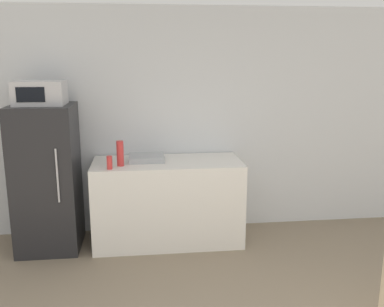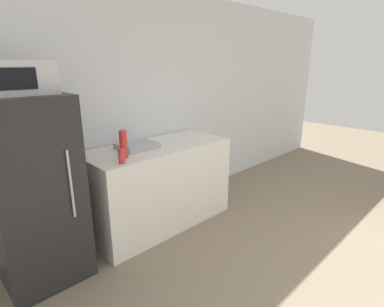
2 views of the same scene
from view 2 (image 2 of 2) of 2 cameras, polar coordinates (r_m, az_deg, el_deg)
The scene contains 7 objects.
wall_back at distance 3.65m, azimuth -7.99°, elevation 9.06°, with size 8.00×0.06×2.60m, color silver.
refrigerator at distance 2.76m, azimuth -27.85°, elevation -6.53°, with size 0.64×0.66×1.56m.
microwave at distance 2.57m, azimuth -30.64°, elevation 12.34°, with size 0.49×0.39×0.24m.
counter at distance 3.43m, azimuth -6.37°, elevation -5.93°, with size 1.62×0.71×0.93m, color silver.
sink_basin at distance 3.18m, azimuth -10.40°, elevation 1.49°, with size 0.38×0.32×0.06m, color #9EA3A8.
bottle_tall at distance 2.86m, azimuth -12.92°, elevation 1.72°, with size 0.07×0.07×0.26m, color red.
bottle_short at distance 2.72m, azimuth -13.27°, elevation -0.47°, with size 0.06×0.06×0.14m, color red.
Camera 2 is at (-2.13, 0.48, 1.79)m, focal length 28.00 mm.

